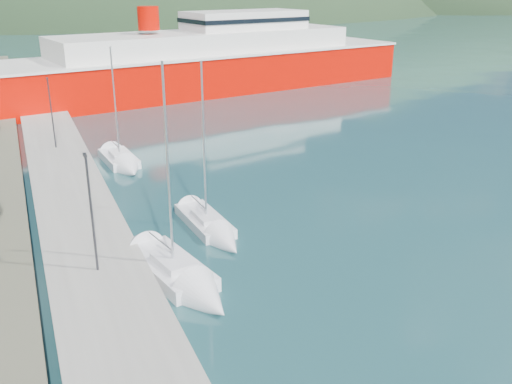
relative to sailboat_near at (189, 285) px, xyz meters
name	(u,v)px	position (x,y,z in m)	size (l,w,h in m)	color
ground	(67,51)	(4.93, 109.09, -0.32)	(1400.00, 1400.00, 0.00)	#1E464A
quay	(71,196)	(-4.07, 15.09, 0.08)	(5.00, 88.00, 0.80)	gray
lamp_posts	(88,202)	(-4.07, 3.59, 3.76)	(0.15, 46.29, 6.06)	#2D2D33
sailboat_near	(189,285)	(0.00, 0.00, 0.00)	(4.24, 8.79, 12.14)	silver
sailboat_mid	(216,232)	(3.34, 5.56, -0.05)	(2.51, 7.84, 11.12)	silver
sailboat_far	(125,165)	(0.80, 21.17, -0.02)	(2.91, 7.37, 10.59)	silver
ferry	(209,63)	(18.71, 52.42, 3.36)	(62.31, 24.33, 12.11)	#C30900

